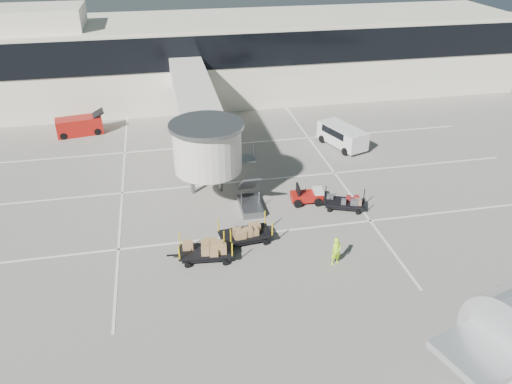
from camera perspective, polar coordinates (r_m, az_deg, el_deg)
ground at (r=30.06m, az=3.79°, el=-6.55°), size 140.00×140.00×0.00m
lane_markings at (r=37.66m, az=-0.80°, el=1.52°), size 40.00×30.00×0.02m
terminal at (r=55.40m, az=-4.60°, el=15.18°), size 64.00×12.11×15.20m
jet_bridge at (r=38.18m, az=-6.61°, el=8.76°), size 5.70×20.40×6.03m
baggage_tug at (r=34.54m, az=5.88°, el=-0.45°), size 2.24×1.51×1.42m
suitcase_cart at (r=34.19m, az=10.16°, el=-1.25°), size 3.36×2.24×1.30m
box_cart_near at (r=30.33m, az=-1.07°, el=-4.77°), size 3.89×1.86×1.50m
box_cart_far at (r=28.98m, az=-5.86°, el=-6.77°), size 3.86×1.82×1.49m
ground_worker at (r=28.74m, az=9.17°, el=-6.69°), size 0.71×0.57×1.72m
minivan at (r=43.37m, az=9.73°, el=6.51°), size 3.33×5.00×1.76m
belt_loader at (r=47.98m, az=-19.49°, el=7.13°), size 4.44×2.29×2.04m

